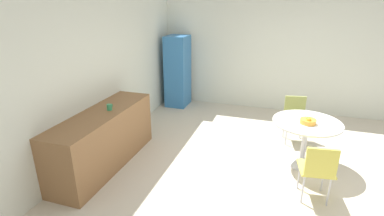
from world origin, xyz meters
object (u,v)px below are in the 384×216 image
(round_table, at_px, (306,131))
(chair_yellow, at_px, (318,167))
(locker_cabinet, at_px, (178,71))
(mug_white, at_px, (109,107))
(chair_olive, at_px, (295,114))
(fruit_bowl, at_px, (308,121))

(round_table, relative_size, chair_yellow, 1.24)
(locker_cabinet, xyz_separation_m, mug_white, (-2.92, 0.03, 0.09))
(chair_yellow, distance_m, chair_olive, 1.87)
(chair_yellow, xyz_separation_m, chair_olive, (1.85, 0.27, 0.00))
(locker_cabinet, relative_size, round_table, 1.66)
(chair_yellow, relative_size, mug_white, 6.43)
(chair_yellow, bearing_deg, locker_cabinet, 45.09)
(chair_olive, relative_size, fruit_bowl, 3.52)
(chair_olive, height_order, mug_white, mug_white)
(round_table, xyz_separation_m, chair_yellow, (-0.92, -0.12, -0.08))
(round_table, height_order, mug_white, mug_white)
(fruit_bowl, distance_m, mug_white, 3.03)
(round_table, height_order, chair_olive, chair_olive)
(locker_cabinet, relative_size, mug_white, 13.26)
(chair_olive, xyz_separation_m, mug_white, (-1.75, 2.78, 0.43))
(locker_cabinet, height_order, chair_olive, locker_cabinet)
(mug_white, bearing_deg, fruit_bowl, -75.64)
(chair_yellow, relative_size, fruit_bowl, 3.52)
(locker_cabinet, xyz_separation_m, chair_olive, (-1.17, -2.75, -0.33))
(locker_cabinet, distance_m, chair_yellow, 4.29)
(locker_cabinet, bearing_deg, round_table, -125.78)
(chair_yellow, bearing_deg, fruit_bowl, 8.07)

